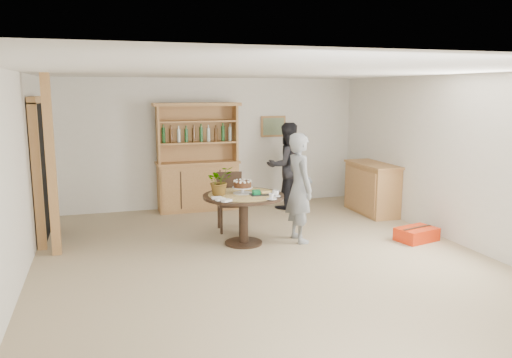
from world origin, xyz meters
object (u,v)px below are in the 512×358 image
at_px(red_suitcase, 417,234).
at_px(sideboard, 372,188).
at_px(teen_boy, 300,188).
at_px(hutch, 198,174).
at_px(adult_person, 287,166).
at_px(dining_chair, 230,198).
at_px(dining_table, 244,204).

bearing_deg(red_suitcase, sideboard, 68.53).
xyz_separation_m(sideboard, teen_boy, (-1.96, -1.22, 0.35)).
bearing_deg(sideboard, hutch, 157.79).
bearing_deg(adult_person, dining_chair, 32.59).
relative_size(sideboard, dining_table, 1.05).
relative_size(teen_boy, red_suitcase, 2.44).
bearing_deg(teen_boy, adult_person, -17.00).
bearing_deg(red_suitcase, hutch, 119.38).
bearing_deg(dining_table, sideboard, 21.68).
relative_size(dining_table, dining_chair, 1.27).
distance_m(dining_chair, red_suitcase, 2.98).
xyz_separation_m(dining_chair, teen_boy, (0.84, -0.93, 0.29)).
height_order(sideboard, dining_table, sideboard).
bearing_deg(hutch, sideboard, -22.21).
height_order(dining_table, adult_person, adult_person).
xyz_separation_m(dining_chair, red_suitcase, (2.56, -1.47, -0.43)).
xyz_separation_m(sideboard, dining_table, (-2.81, -1.12, 0.13)).
bearing_deg(dining_table, teen_boy, -6.71).
xyz_separation_m(dining_table, dining_chair, (0.01, 0.83, -0.07)).
relative_size(sideboard, adult_person, 0.76).
relative_size(adult_person, red_suitcase, 2.46).
height_order(teen_boy, adult_person, adult_person).
bearing_deg(red_suitcase, adult_person, 99.75).
bearing_deg(adult_person, hutch, -19.13).
bearing_deg(teen_boy, hutch, 22.48).
bearing_deg(dining_chair, teen_boy, -41.33).
distance_m(hutch, red_suitcase, 4.14).
bearing_deg(hutch, adult_person, -12.89).
relative_size(dining_chair, teen_boy, 0.57).
height_order(dining_table, red_suitcase, dining_table).
relative_size(hutch, dining_table, 1.70).
bearing_deg(dining_table, hutch, 95.62).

